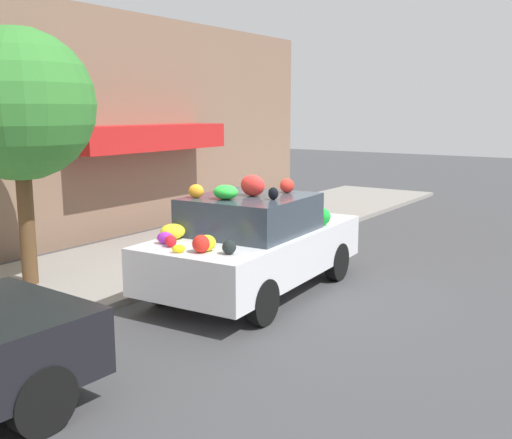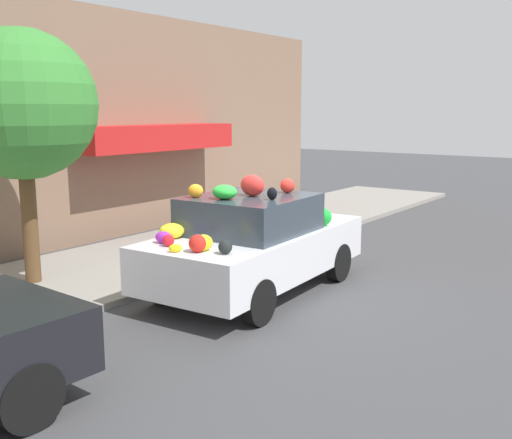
% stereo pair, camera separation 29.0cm
% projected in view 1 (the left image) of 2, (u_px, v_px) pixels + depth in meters
% --- Properties ---
extents(ground_plane, '(60.00, 60.00, 0.00)m').
position_uv_depth(ground_plane, '(253.00, 291.00, 9.33)').
color(ground_plane, '#424244').
extents(sidewalk_curb, '(24.00, 3.20, 0.11)m').
position_uv_depth(sidewalk_curb, '(131.00, 263.00, 10.82)').
color(sidewalk_curb, gray).
rests_on(sidewalk_curb, ground).
extents(building_facade, '(18.00, 1.20, 4.89)m').
position_uv_depth(building_facade, '(53.00, 128.00, 11.76)').
color(building_facade, '#846651').
rests_on(building_facade, ground).
extents(street_tree, '(2.27, 2.27, 3.88)m').
position_uv_depth(street_tree, '(18.00, 106.00, 8.86)').
color(street_tree, brown).
rests_on(street_tree, sidewalk_curb).
extents(fire_hydrant, '(0.20, 0.20, 0.70)m').
position_uv_depth(fire_hydrant, '(227.00, 235.00, 11.31)').
color(fire_hydrant, red).
rests_on(fire_hydrant, sidewalk_curb).
extents(art_car, '(4.06, 2.05, 1.83)m').
position_uv_depth(art_car, '(254.00, 242.00, 9.12)').
color(art_car, silver).
rests_on(art_car, ground).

